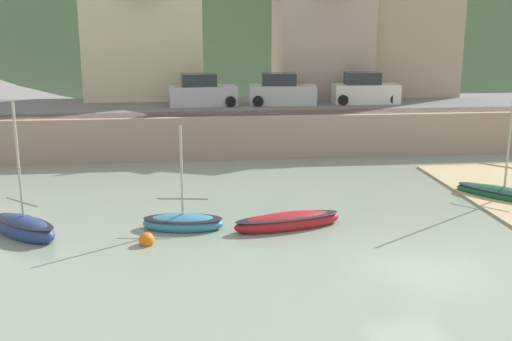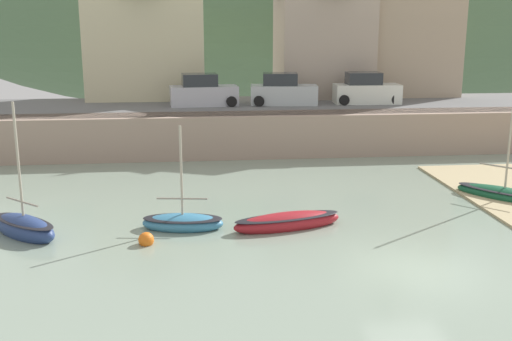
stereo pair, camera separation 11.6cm
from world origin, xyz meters
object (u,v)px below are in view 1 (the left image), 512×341
object	(u,v)px
rowboat_small_beached	(183,222)
mooring_buoy	(147,240)
sailboat_blue_trim	(504,194)
waterfront_building_left	(144,32)
dinghy_open_wooden	(24,228)
parked_car_end_of_row	(365,90)
sailboat_far_left	(288,222)
parked_car_by_wall	(282,92)
parked_car_near_slipway	(202,93)
waterfront_building_right	(397,13)
waterfront_building_centre	(322,26)

from	to	relation	value
rowboat_small_beached	mooring_buoy	distance (m)	2.00
sailboat_blue_trim	waterfront_building_left	bearing A→B (deg)	-179.35
dinghy_open_wooden	parked_car_end_of_row	xyz separation A→B (m)	(17.02, 16.30, 2.88)
sailboat_far_left	parked_car_by_wall	xyz separation A→B (m)	(2.26, 16.44, 2.96)
parked_car_near_slipway	mooring_buoy	distance (m)	18.06
sailboat_blue_trim	parked_car_near_slipway	distance (m)	18.86
waterfront_building_right	dinghy_open_wooden	xyz separation A→B (m)	(-20.37, -20.80, -7.71)
dinghy_open_wooden	sailboat_far_left	bearing A→B (deg)	41.69
waterfront_building_right	parked_car_end_of_row	bearing A→B (deg)	-126.68
waterfront_building_left	rowboat_small_beached	xyz separation A→B (m)	(2.50, -20.57, -6.50)
waterfront_building_centre	rowboat_small_beached	world-z (taller)	waterfront_building_centre
waterfront_building_left	rowboat_small_beached	world-z (taller)	waterfront_building_left
parked_car_near_slipway	rowboat_small_beached	bearing A→B (deg)	-98.84
parked_car_by_wall	parked_car_end_of_row	distance (m)	5.29
sailboat_far_left	parked_car_by_wall	distance (m)	16.86
dinghy_open_wooden	parked_car_by_wall	world-z (taller)	dinghy_open_wooden
sailboat_blue_trim	mooring_buoy	size ratio (longest dim) A/B	11.25
sailboat_far_left	mooring_buoy	size ratio (longest dim) A/B	7.98
dinghy_open_wooden	mooring_buoy	bearing A→B (deg)	25.49
waterfront_building_left	sailboat_blue_trim	size ratio (longest dim) A/B	1.40
waterfront_building_centre	mooring_buoy	xyz separation A→B (m)	(-10.73, -22.14, -6.98)
parked_car_end_of_row	mooring_buoy	size ratio (longest dim) A/B	7.69
dinghy_open_wooden	parked_car_end_of_row	world-z (taller)	dinghy_open_wooden
waterfront_building_centre	sailboat_blue_trim	world-z (taller)	waterfront_building_centre
parked_car_end_of_row	mooring_buoy	world-z (taller)	parked_car_end_of_row
dinghy_open_wooden	rowboat_small_beached	world-z (taller)	dinghy_open_wooden
waterfront_building_left	waterfront_building_centre	world-z (taller)	waterfront_building_centre
sailboat_far_left	parked_car_by_wall	world-z (taller)	parked_car_by_wall
rowboat_small_beached	sailboat_blue_trim	bearing A→B (deg)	17.73
waterfront_building_right	sailboat_blue_trim	bearing A→B (deg)	-93.36
rowboat_small_beached	sailboat_blue_trim	world-z (taller)	sailboat_blue_trim
sailboat_blue_trim	waterfront_building_centre	bearing A→B (deg)	152.04
sailboat_blue_trim	waterfront_building_right	bearing A→B (deg)	135.78
waterfront_building_right	rowboat_small_beached	distance (m)	26.49
sailboat_far_left	rowboat_small_beached	world-z (taller)	rowboat_small_beached
waterfront_building_left	dinghy_open_wooden	distance (m)	21.99
parked_car_by_wall	mooring_buoy	world-z (taller)	parked_car_by_wall
dinghy_open_wooden	parked_car_end_of_row	bearing A→B (deg)	86.32
parked_car_end_of_row	waterfront_building_right	bearing A→B (deg)	55.61
waterfront_building_right	rowboat_small_beached	world-z (taller)	waterfront_building_right
parked_car_end_of_row	rowboat_small_beached	bearing A→B (deg)	-123.08
parked_car_near_slipway	parked_car_by_wall	world-z (taller)	same
waterfront_building_right	sailboat_far_left	xyz separation A→B (m)	(-10.90, -20.94, -7.79)
waterfront_building_right	sailboat_blue_trim	xyz separation A→B (m)	(-1.07, -18.28, -7.78)
waterfront_building_left	sailboat_blue_trim	bearing A→B (deg)	-48.49
dinghy_open_wooden	sailboat_blue_trim	size ratio (longest dim) A/B	0.83
parked_car_by_wall	waterfront_building_left	bearing A→B (deg)	158.91
waterfront_building_left	sailboat_far_left	size ratio (longest dim) A/B	1.98
waterfront_building_centre	parked_car_near_slipway	bearing A→B (deg)	-151.67
parked_car_end_of_row	mooring_buoy	distance (m)	21.92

